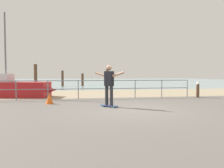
{
  "coord_description": "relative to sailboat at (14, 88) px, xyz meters",
  "views": [
    {
      "loc": [
        -1.96,
        -7.81,
        1.35
      ],
      "look_at": [
        -0.34,
        2.0,
        0.9
      ],
      "focal_mm": 33.77,
      "sensor_mm": 36.0,
      "label": 1
    }
  ],
  "objects": [
    {
      "name": "railing_fence",
      "position": [
        3.77,
        -1.83,
        0.18
      ],
      "size": [
        12.66,
        0.05,
        1.05
      ],
      "color": "slate",
      "rests_on": "ground"
    },
    {
      "name": "seagull",
      "position": [
        10.62,
        -2.04,
        0.33
      ],
      "size": [
        0.24,
        0.47,
        0.18
      ],
      "color": "white",
      "rests_on": "bollard_short"
    },
    {
      "name": "skateboard",
      "position": [
        5.0,
        -4.77,
        -0.45
      ],
      "size": [
        0.71,
        0.71,
        0.08
      ],
      "color": "#334C8C",
      "rests_on": "ground"
    },
    {
      "name": "traffic_cone",
      "position": [
        2.48,
        -3.41,
        -0.27
      ],
      "size": [
        0.36,
        0.36,
        0.5
      ],
      "primitive_type": "cone",
      "color": "#E55919",
      "rests_on": "ground"
    },
    {
      "name": "bollard_short",
      "position": [
        10.63,
        -2.03,
        -0.13
      ],
      "size": [
        0.18,
        0.18,
        0.78
      ],
      "primitive_type": "cylinder",
      "color": "#513826",
      "rests_on": "ground"
    },
    {
      "name": "sailboat",
      "position": [
        0.0,
        0.0,
        0.0
      ],
      "size": [
        5.07,
        2.25,
        5.0
      ],
      "color": "#B21E23",
      "rests_on": "ground"
    },
    {
      "name": "sea_surface",
      "position": [
        5.69,
        29.57,
        -0.52
      ],
      "size": [
        72.0,
        50.0,
        0.04
      ],
      "primitive_type": "cube",
      "color": "#849EA3",
      "rests_on": "ground"
    },
    {
      "name": "groyne_post_1",
      "position": [
        2.1,
        10.8,
        0.37
      ],
      "size": [
        0.27,
        0.27,
        1.79
      ],
      "primitive_type": "cylinder",
      "color": "#513826",
      "rests_on": "ground"
    },
    {
      "name": "groyne_post_2",
      "position": [
        4.33,
        11.83,
        0.22
      ],
      "size": [
        0.29,
        0.29,
        1.47
      ],
      "primitive_type": "cylinder",
      "color": "#513826",
      "rests_on": "ground"
    },
    {
      "name": "groyne_post_0",
      "position": [
        -0.14,
        7.41,
        0.64
      ],
      "size": [
        0.3,
        0.3,
        2.32
      ],
      "primitive_type": "cylinder",
      "color": "#513826",
      "rests_on": "ground"
    },
    {
      "name": "ground_plane",
      "position": [
        5.69,
        -6.43,
        -0.52
      ],
      "size": [
        24.0,
        10.0,
        0.04
      ],
      "primitive_type": "cube",
      "color": "#605B56",
      "rests_on": "ground"
    },
    {
      "name": "skateboarder",
      "position": [
        5.0,
        -4.77,
        0.5
      ],
      "size": [
        1.08,
        1.09,
        1.65
      ],
      "color": "#26262B",
      "rests_on": "skateboard"
    },
    {
      "name": "groyne_post_3",
      "position": [
        6.56,
        6.76,
        0.42
      ],
      "size": [
        0.25,
        0.25,
        1.89
      ],
      "primitive_type": "cylinder",
      "color": "#513826",
      "rests_on": "ground"
    },
    {
      "name": "beach_strip",
      "position": [
        5.69,
        1.57,
        -0.52
      ],
      "size": [
        24.0,
        6.0,
        0.04
      ],
      "primitive_type": "cube",
      "color": "tan",
      "rests_on": "ground"
    }
  ]
}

